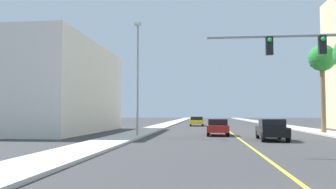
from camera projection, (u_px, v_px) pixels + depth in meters
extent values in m
plane|color=#38383A|center=(223.00, 127.00, 47.54)|extent=(192.00, 192.00, 0.00)
cube|color=beige|center=(161.00, 126.00, 48.45)|extent=(2.65, 168.00, 0.15)
cube|color=#B2ADA3|center=(288.00, 127.00, 46.64)|extent=(2.65, 168.00, 0.15)
cube|color=yellow|center=(223.00, 127.00, 47.54)|extent=(0.16, 144.00, 0.01)
cube|color=silver|center=(24.00, 89.00, 34.83)|extent=(15.54, 18.03, 8.69)
cylinder|color=gray|center=(318.00, 35.00, 15.80)|extent=(10.11, 0.14, 0.14)
cube|color=black|center=(322.00, 45.00, 15.76)|extent=(0.32, 0.24, 0.84)
sphere|color=green|center=(323.00, 39.00, 15.63)|extent=(0.20, 0.20, 0.20)
cube|color=black|center=(269.00, 46.00, 16.01)|extent=(0.32, 0.24, 0.84)
sphere|color=green|center=(270.00, 40.00, 15.88)|extent=(0.20, 0.20, 0.20)
cylinder|color=gray|center=(138.00, 80.00, 27.32)|extent=(0.16, 0.16, 8.70)
cube|color=beige|center=(138.00, 24.00, 27.56)|extent=(0.56, 0.28, 0.20)
cylinder|color=brown|center=(323.00, 95.00, 31.53)|extent=(0.43, 0.43, 6.81)
sphere|color=#287F33|center=(322.00, 58.00, 31.71)|extent=(2.45, 2.45, 2.45)
cone|color=#287F33|center=(331.00, 60.00, 31.53)|extent=(0.57, 1.33, 1.15)
cone|color=#287F33|center=(320.00, 61.00, 32.43)|extent=(1.18, 0.44, 1.06)
cone|color=#287F33|center=(314.00, 60.00, 31.84)|extent=(0.53, 1.34, 1.22)
cone|color=#287F33|center=(324.00, 59.00, 30.98)|extent=(1.38, 0.58, 1.30)
cube|color=black|center=(272.00, 131.00, 24.08)|extent=(1.94, 4.38, 0.62)
cube|color=black|center=(272.00, 123.00, 24.01)|extent=(1.64, 2.23, 0.55)
cylinder|color=black|center=(258.00, 134.00, 25.77)|extent=(0.25, 0.65, 0.64)
cylinder|color=black|center=(279.00, 134.00, 25.54)|extent=(0.25, 0.65, 0.64)
cylinder|color=black|center=(263.00, 137.00, 22.59)|extent=(0.25, 0.65, 0.64)
cylinder|color=black|center=(288.00, 137.00, 22.37)|extent=(0.25, 0.65, 0.64)
cube|color=gold|center=(197.00, 122.00, 51.26)|extent=(2.09, 4.58, 0.56)
cube|color=black|center=(197.00, 118.00, 50.98)|extent=(1.78, 2.24, 0.49)
cylinder|color=black|center=(191.00, 123.00, 53.01)|extent=(0.24, 0.65, 0.64)
cylinder|color=black|center=(202.00, 123.00, 52.88)|extent=(0.24, 0.65, 0.64)
cylinder|color=black|center=(191.00, 124.00, 49.60)|extent=(0.24, 0.65, 0.64)
cylinder|color=black|center=(203.00, 124.00, 49.48)|extent=(0.24, 0.65, 0.64)
cube|color=red|center=(218.00, 128.00, 29.23)|extent=(1.88, 3.94, 0.57)
cube|color=black|center=(218.00, 122.00, 29.01)|extent=(1.61, 1.81, 0.51)
cylinder|color=black|center=(209.00, 131.00, 30.70)|extent=(0.24, 0.65, 0.64)
cylinder|color=black|center=(227.00, 131.00, 30.49)|extent=(0.24, 0.65, 0.64)
cylinder|color=black|center=(208.00, 133.00, 27.94)|extent=(0.24, 0.65, 0.64)
cylinder|color=black|center=(228.00, 133.00, 27.73)|extent=(0.24, 0.65, 0.64)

